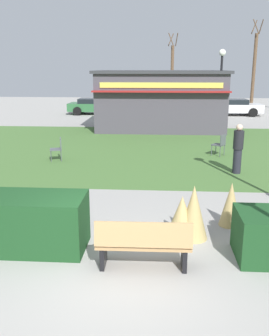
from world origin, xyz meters
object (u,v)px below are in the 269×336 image
Objects in this scene: cafe_chair_west at (58,147)px; cafe_chair_east at (220,143)px; parked_car_west_slot at (96,106)px; tree_left_bg at (172,75)px; parked_car_center_slot at (163,106)px; parked_car_east_slot at (233,107)px; park_bench at (143,244)px; lamppost_far at (221,82)px; tree_center_bg at (254,70)px; food_kiosk at (161,100)px; person_strolling at (238,149)px.

cafe_chair_west and cafe_chair_east have the same top height.
parked_car_west_slot is 0.65× the size of tree_left_bg.
parked_car_center_slot is 1.03× the size of parked_car_east_slot.
parked_car_west_slot is 0.97× the size of parked_car_center_slot.
tree_left_bg is at bearing 87.48° from park_bench.
lamppost_far is 8.81m from parked_car_east_slot.
tree_center_bg reaches higher than cafe_chair_east.
parked_car_west_slot is at bearing -161.53° from tree_center_bg.
food_kiosk is 1.02× the size of tree_center_bg.
food_kiosk is 1.76× the size of parked_car_west_slot.
parked_car_center_slot is 5.24m from parked_car_east_slot.
parked_car_east_slot is at bearing -119.02° from tree_center_bg.
tree_left_bg is (1.30, 29.49, 2.39)m from park_bench.
food_kiosk is 1.77× the size of parked_car_east_slot.
parked_car_center_slot is at bearing -150.71° from tree_center_bg.
food_kiosk is 1.71× the size of parked_car_center_slot.
parked_car_center_slot reaches higher than cafe_chair_west.
lamppost_far reaches higher than food_kiosk.
tree_left_bg is 7.16m from tree_center_bg.
tree_left_bg reaches higher than lamppost_far.
food_kiosk reaches higher than parked_car_center_slot.
parked_car_east_slot is (2.82, 16.44, -0.22)m from person_strolling.
cafe_chair_east is (6.38, 1.24, 0.00)m from cafe_chair_west.
person_strolling reaches higher than cafe_chair_west.
park_bench is 15.32m from lamppost_far.
tree_center_bg is (5.19, 20.72, 2.42)m from person_strolling.
person_strolling reaches higher than park_bench.
cafe_chair_west is at bearing -86.02° from parked_car_west_slot.
tree_left_bg is at bearing 85.62° from food_kiosk.
cafe_chair_west is at bearing -136.20° from lamppost_far.
tree_center_bg is (4.63, 12.52, 0.50)m from lamppost_far.
cafe_chair_west is at bearing -121.26° from tree_center_bg.
cafe_chair_west is 0.21× the size of parked_car_center_slot.
park_bench is 0.23× the size of food_kiosk.
food_kiosk is at bearing 64.38° from cafe_chair_west.
cafe_chair_east is (-0.73, -5.58, -2.25)m from lamppost_far.
food_kiosk is 8.55m from parked_car_west_slot.
tree_left_bg is (-4.42, 6.50, 2.23)m from parked_car_east_slot.
food_kiosk is 8.34× the size of cafe_chair_west.
cafe_chair_east is at bearing -70.55° from food_kiosk.
park_bench is 7.17m from person_strolling.
cafe_chair_west is at bearing -105.32° from parked_car_center_slot.
parked_car_center_slot is at bearing 88.82° from park_bench.
cafe_chair_east is 2.65m from person_strolling.
lamppost_far is (3.46, 14.75, 2.30)m from park_bench.
person_strolling is at bearing -86.00° from tree_left_bg.
parked_car_west_slot is 1.00× the size of parked_car_east_slot.
parked_car_center_slot is 0.59× the size of tree_center_bg.
cafe_chair_west is 0.21× the size of parked_car_east_slot.
parked_car_west_slot is (-4.98, 6.87, -1.04)m from food_kiosk.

